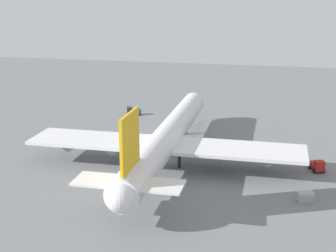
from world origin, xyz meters
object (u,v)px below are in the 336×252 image
object	(u,v)px
cargo_airplane	(167,138)
cargo_container_aft	(305,197)
pushback_tractor	(317,166)
fuel_truck	(133,111)
safety_cone_nose	(198,122)

from	to	relation	value
cargo_airplane	cargo_container_aft	world-z (taller)	cargo_airplane
pushback_tractor	cargo_container_aft	bearing A→B (deg)	169.23
cargo_airplane	pushback_tractor	xyz separation A→B (m)	(1.48, -31.79, -4.41)
pushback_tractor	fuel_truck	bearing A→B (deg)	54.32
fuel_truck	pushback_tractor	bearing A→B (deg)	-125.68
safety_cone_nose	pushback_tractor	bearing A→B (deg)	-136.05
fuel_truck	safety_cone_nose	bearing A→B (deg)	-104.05
cargo_container_aft	safety_cone_nose	bearing A→B (deg)	29.93
cargo_airplane	safety_cone_nose	xyz separation A→B (m)	(32.88, -1.53, -5.27)
cargo_airplane	pushback_tractor	size ratio (longest dim) A/B	15.53
fuel_truck	cargo_container_aft	size ratio (longest dim) A/B	1.42
safety_cone_nose	fuel_truck	bearing A→B (deg)	75.95
fuel_truck	cargo_airplane	bearing A→B (deg)	-153.31
cargo_container_aft	fuel_truck	bearing A→B (deg)	42.38
safety_cone_nose	cargo_container_aft	bearing A→B (deg)	-150.07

